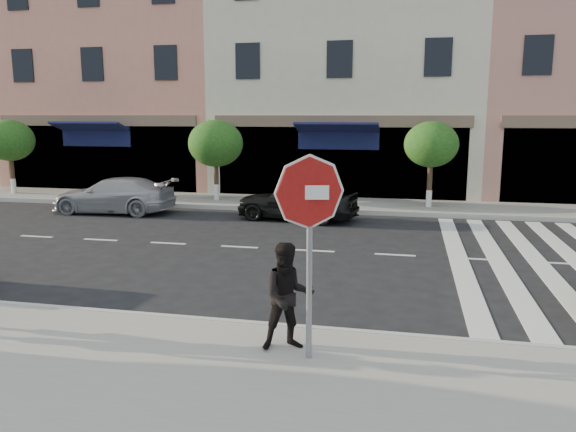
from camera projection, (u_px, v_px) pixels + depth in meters
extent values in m
plane|color=black|center=(280.00, 302.00, 10.40)|extent=(120.00, 120.00, 0.00)
cube|color=gray|center=(210.00, 395.00, 6.78)|extent=(60.00, 4.50, 0.15)
cube|color=gray|center=(346.00, 205.00, 20.97)|extent=(60.00, 3.00, 0.15)
cube|color=tan|center=(140.00, 41.00, 27.77)|extent=(10.00, 9.00, 14.00)
cube|color=beige|center=(352.00, 68.00, 25.87)|extent=(11.00, 9.00, 11.00)
cylinder|color=#473323|center=(12.00, 173.00, 23.51)|extent=(0.18, 0.18, 1.65)
cylinder|color=silver|center=(14.00, 186.00, 23.60)|extent=(0.20, 0.20, 0.60)
ellipsoid|color=#164B15|center=(10.00, 140.00, 23.26)|extent=(2.00, 2.00, 1.70)
cylinder|color=#473323|center=(216.00, 179.00, 21.65)|extent=(0.18, 0.18, 1.60)
cylinder|color=silver|center=(217.00, 192.00, 21.74)|extent=(0.20, 0.20, 0.60)
ellipsoid|color=#164B15|center=(216.00, 143.00, 21.41)|extent=(2.10, 2.10, 1.79)
cylinder|color=#473323|center=(430.00, 183.00, 19.99)|extent=(0.18, 0.18, 1.71)
cylinder|color=silver|center=(429.00, 198.00, 20.09)|extent=(0.20, 0.20, 0.60)
ellipsoid|color=#164B15|center=(431.00, 144.00, 19.74)|extent=(1.90, 1.90, 1.62)
cylinder|color=gray|center=(309.00, 269.00, 7.44)|extent=(0.09, 0.09, 2.51)
cylinder|color=white|center=(310.00, 192.00, 7.25)|extent=(0.97, 0.20, 0.98)
cylinder|color=#9E1411|center=(309.00, 192.00, 7.23)|extent=(0.90, 0.20, 0.91)
cube|color=white|center=(309.00, 192.00, 7.20)|extent=(0.51, 0.11, 0.18)
imported|color=black|center=(288.00, 296.00, 7.84)|extent=(0.91, 0.83, 1.53)
imported|color=#A09FA4|center=(114.00, 195.00, 19.65)|extent=(4.33, 1.87, 1.24)
imported|color=black|center=(297.00, 200.00, 18.32)|extent=(4.10, 2.10, 1.34)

